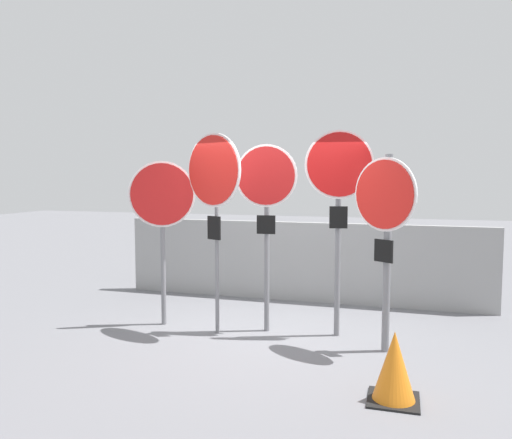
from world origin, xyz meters
name	(u,v)px	position (x,y,z in m)	size (l,w,h in m)	color
ground_plane	(269,337)	(0.00, 0.00, 0.00)	(40.00, 40.00, 0.00)	slate
fence_back	(300,262)	(0.00, 2.00, 0.66)	(6.12, 0.12, 1.32)	gray
stop_sign_0	(162,206)	(-1.53, 0.07, 1.67)	(0.82, 0.44, 2.28)	slate
stop_sign_1	(214,182)	(-0.72, -0.07, 2.00)	(0.88, 0.43, 2.63)	slate
stop_sign_2	(266,195)	(-0.09, 0.20, 1.83)	(0.82, 0.15, 2.49)	slate
stop_sign_3	(339,187)	(0.84, 0.27, 1.94)	(0.86, 0.21, 2.65)	slate
stop_sign_4	(385,217)	(1.43, -0.16, 1.60)	(0.72, 0.51, 2.33)	slate
traffic_cone_0	(394,367)	(1.59, -1.46, 0.32)	(0.47, 0.47, 0.66)	black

